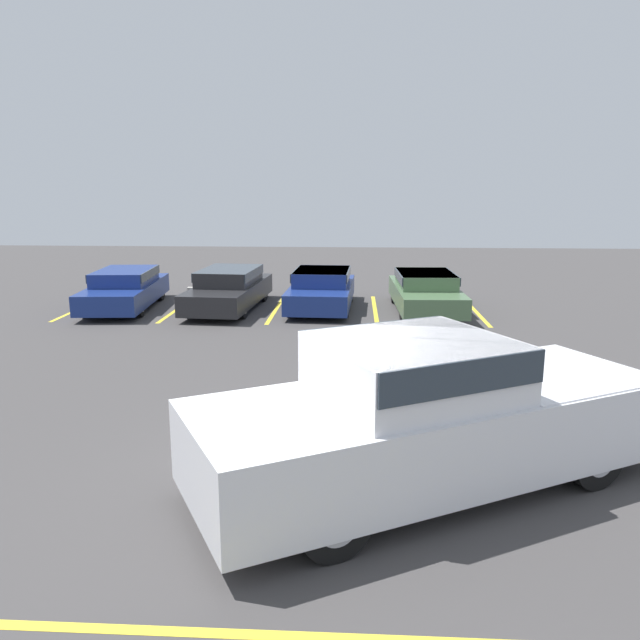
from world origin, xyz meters
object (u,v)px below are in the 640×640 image
object	(u,v)px
wheel_stop_curb	(210,289)
parked_sedan_b	(229,287)
pickup_truck	(433,413)
parked_sedan_d	(425,290)
parked_sedan_c	(322,288)
parked_sedan_a	(125,288)

from	to	relation	value
wheel_stop_curb	parked_sedan_b	bearing A→B (deg)	-66.88
pickup_truck	parked_sedan_d	size ratio (longest dim) A/B	1.39
parked_sedan_b	parked_sedan_c	bearing A→B (deg)	97.54
pickup_truck	parked_sedan_c	distance (m)	11.42
parked_sedan_d	wheel_stop_curb	bearing A→B (deg)	-115.10
parked_sedan_a	parked_sedan_c	xyz separation A→B (m)	(5.95, 0.26, -0.00)
parked_sedan_a	pickup_truck	bearing A→B (deg)	30.91
parked_sedan_b	pickup_truck	bearing A→B (deg)	27.26
wheel_stop_curb	parked_sedan_c	bearing A→B (deg)	-34.89
pickup_truck	parked_sedan_c	xyz separation A→B (m)	(-1.97, 11.25, -0.32)
pickup_truck	parked_sedan_b	size ratio (longest dim) A/B	1.32
parked_sedan_c	pickup_truck	bearing A→B (deg)	12.23
parked_sedan_a	parked_sedan_d	world-z (taller)	parked_sedan_a
pickup_truck	wheel_stop_curb	size ratio (longest dim) A/B	3.88
pickup_truck	parked_sedan_c	bearing A→B (deg)	71.77
pickup_truck	parked_sedan_a	world-z (taller)	pickup_truck
parked_sedan_b	wheel_stop_curb	xyz separation A→B (m)	(-1.29, 3.01, -0.58)
parked_sedan_d	wheel_stop_curb	world-z (taller)	parked_sedan_d
parked_sedan_a	parked_sedan_b	world-z (taller)	parked_sedan_b
pickup_truck	parked_sedan_a	distance (m)	13.55
pickup_truck	parked_sedan_d	bearing A→B (deg)	56.08
parked_sedan_a	wheel_stop_curb	size ratio (longest dim) A/B	2.86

